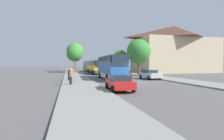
{
  "coord_description": "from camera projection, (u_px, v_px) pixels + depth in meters",
  "views": [
    {
      "loc": [
        -8.36,
        -20.85,
        2.35
      ],
      "look_at": [
        -0.24,
        10.9,
        1.24
      ],
      "focal_mm": 28.0,
      "sensor_mm": 36.0,
      "label": 1
    }
  ],
  "objects": [
    {
      "name": "parked_car_left_curb",
      "position": [
        119.0,
        82.0,
        15.43
      ],
      "size": [
        2.06,
        4.22,
        1.39
      ],
      "rotation": [
        0.0,
        0.0,
        -0.03
      ],
      "color": "red",
      "rests_on": "ground_plane"
    },
    {
      "name": "bus_front",
      "position": [
        111.0,
        67.0,
        27.22
      ],
      "size": [
        2.91,
        10.96,
        3.57
      ],
      "rotation": [
        0.0,
        0.0,
        -0.02
      ],
      "color": "silver",
      "rests_on": "ground_plane"
    },
    {
      "name": "sidewalk_right",
      "position": [
        182.0,
        81.0,
        24.07
      ],
      "size": [
        4.0,
        120.0,
        0.15
      ],
      "primitive_type": "cube",
      "color": "gray",
      "rests_on": "ground_plane"
    },
    {
      "name": "building_right_background",
      "position": [
        174.0,
        49.0,
        49.68
      ],
      "size": [
        21.52,
        12.7,
        13.16
      ],
      "color": "#C6B28E",
      "rests_on": "ground_plane"
    },
    {
      "name": "tree_right_mid",
      "position": [
        139.0,
        51.0,
        36.1
      ],
      "size": [
        4.97,
        4.97,
        7.34
      ],
      "color": "#513D23",
      "rests_on": "sidewalk_right"
    },
    {
      "name": "bus_rear",
      "position": [
        89.0,
        66.0,
        55.96
      ],
      "size": [
        2.96,
        11.11,
        3.24
      ],
      "rotation": [
        0.0,
        0.0,
        0.02
      ],
      "color": "silver",
      "rests_on": "ground_plane"
    },
    {
      "name": "pedestrian_waiting_far",
      "position": [
        71.0,
        76.0,
        18.91
      ],
      "size": [
        0.36,
        0.36,
        1.77
      ],
      "rotation": [
        0.0,
        0.0,
        2.95
      ],
      "color": "#23232D",
      "rests_on": "sidewalk_left"
    },
    {
      "name": "tree_left_near",
      "position": [
        74.0,
        54.0,
        47.5
      ],
      "size": [
        4.24,
        4.24,
        7.11
      ],
      "color": "#47331E",
      "rests_on": "sidewalk_left"
    },
    {
      "name": "ground_plane",
      "position": [
        135.0,
        82.0,
        22.34
      ],
      "size": [
        300.0,
        300.0,
        0.0
      ],
      "primitive_type": "plane",
      "color": "#565454",
      "rests_on": "ground"
    },
    {
      "name": "parked_car_right_far",
      "position": [
        123.0,
        71.0,
        38.83
      ],
      "size": [
        2.21,
        4.0,
        1.49
      ],
      "rotation": [
        0.0,
        0.0,
        3.09
      ],
      "color": "slate",
      "rests_on": "ground_plane"
    },
    {
      "name": "bus_stop_sign",
      "position": [
        75.0,
        69.0,
        20.44
      ],
      "size": [
        0.08,
        0.45,
        2.59
      ],
      "color": "gray",
      "rests_on": "sidewalk_left"
    },
    {
      "name": "bus_middle",
      "position": [
        95.0,
        67.0,
        42.27
      ],
      "size": [
        3.02,
        11.22,
        3.2
      ],
      "rotation": [
        0.0,
        0.0,
        0.03
      ],
      "color": "#2D2D2D",
      "rests_on": "ground_plane"
    },
    {
      "name": "parked_car_right_near",
      "position": [
        150.0,
        74.0,
        27.15
      ],
      "size": [
        2.18,
        4.32,
        1.46
      ],
      "rotation": [
        0.0,
        0.0,
        3.17
      ],
      "color": "#B7B7BC",
      "rests_on": "ground_plane"
    },
    {
      "name": "tree_left_far",
      "position": [
        75.0,
        51.0,
        55.1
      ],
      "size": [
        5.28,
        5.28,
        8.93
      ],
      "color": "brown",
      "rests_on": "sidewalk_left"
    },
    {
      "name": "sidewalk_left",
      "position": [
        79.0,
        83.0,
        20.61
      ],
      "size": [
        4.0,
        120.0,
        0.15
      ],
      "primitive_type": "cube",
      "color": "gray",
      "rests_on": "ground_plane"
    },
    {
      "name": "tree_right_near",
      "position": [
        121.0,
        57.0,
        54.87
      ],
      "size": [
        4.47,
        4.47,
        6.62
      ],
      "color": "#513D23",
      "rests_on": "sidewalk_right"
    },
    {
      "name": "pedestrian_waiting_near",
      "position": [
        69.0,
        74.0,
        23.82
      ],
      "size": [
        0.36,
        0.36,
        1.62
      ],
      "rotation": [
        0.0,
        0.0,
        4.51
      ],
      "color": "#23232D",
      "rests_on": "sidewalk_left"
    }
  ]
}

